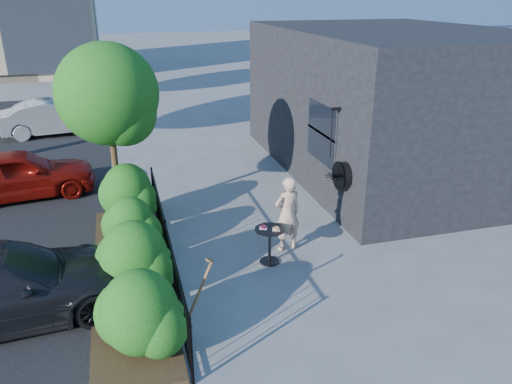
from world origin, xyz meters
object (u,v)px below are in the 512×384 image
object	(u,v)px
cafe_table	(270,239)
shovel	(197,301)
car_silver	(55,117)
woman	(288,214)
patio_tree	(111,101)
car_red	(17,174)

from	to	relation	value
cafe_table	shovel	size ratio (longest dim) A/B	0.59
shovel	car_silver	size ratio (longest dim) A/B	0.34
woman	shovel	size ratio (longest dim) A/B	1.19
woman	car_silver	world-z (taller)	woman
patio_tree	shovel	size ratio (longest dim) A/B	2.99
patio_tree	car_red	distance (m)	3.85
patio_tree	shovel	xyz separation A→B (m)	(0.98, -4.69, -2.19)
cafe_table	car_red	bearing A→B (deg)	136.80
shovel	patio_tree	bearing A→B (deg)	101.83
shovel	car_red	bearing A→B (deg)	117.58
patio_tree	shovel	world-z (taller)	patio_tree
shovel	car_silver	bearing A→B (deg)	103.54
patio_tree	car_silver	distance (m)	8.80
woman	car_red	distance (m)	7.24
car_red	woman	bearing A→B (deg)	-136.21
cafe_table	car_red	size ratio (longest dim) A/B	0.21
car_silver	shovel	bearing A→B (deg)	-173.02
cafe_table	car_silver	size ratio (longest dim) A/B	0.20
shovel	car_red	distance (m)	7.54
patio_tree	woman	distance (m)	4.49
patio_tree	car_red	xyz separation A→B (m)	(-2.51, 1.99, -2.13)
woman	car_red	size ratio (longest dim) A/B	0.42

